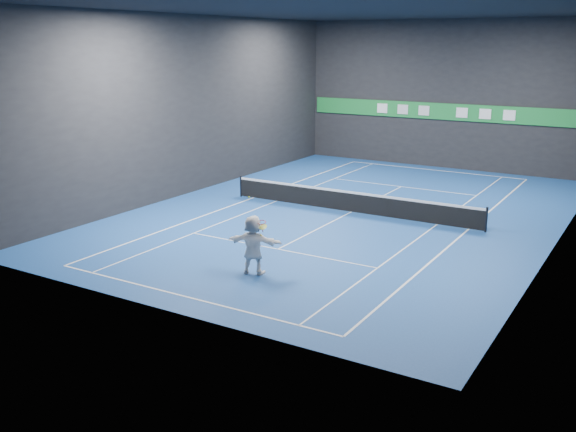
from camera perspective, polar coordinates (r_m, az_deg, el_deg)
The scene contains 20 objects.
ground at distance 29.91m, azimuth 5.58°, elevation 0.32°, with size 26.00×26.00×0.00m, color #19458E.
ceiling at distance 28.94m, azimuth 6.06°, elevation 17.81°, with size 26.00×26.00×0.00m, color black.
wall_back at distance 41.17m, azimuth 13.72°, elevation 10.41°, with size 18.00×0.10×9.00m, color black.
wall_front at distance 18.30m, azimuth -11.99°, elevation 4.98°, with size 18.00×0.10×9.00m, color black.
wall_left at distance 33.89m, azimuth -8.27°, elevation 9.73°, with size 0.10×26.00×9.00m, color black.
wall_right at distance 26.55m, azimuth 23.78°, elevation 7.13°, with size 0.10×26.00×9.00m, color black.
baseline_near at distance 20.34m, azimuth -9.16°, elevation -7.07°, with size 10.98×0.08×0.01m, color white.
baseline_far at distance 40.71m, azimuth 12.85°, elevation 4.01°, with size 10.98×0.08×0.01m, color white.
sideline_doubles_left at distance 32.55m, azimuth -3.16°, elevation 1.61°, with size 0.08×23.78×0.01m, color white.
sideline_doubles_right at distance 28.09m, azimuth 15.73°, elevation -1.16°, with size 0.08×23.78×0.01m, color white.
sideline_singles_left at distance 31.82m, azimuth -1.11°, elevation 1.31°, with size 0.06×23.78×0.01m, color white.
sideline_singles_right at distance 28.46m, azimuth 13.06°, elevation -0.77°, with size 0.06×23.78×0.01m, color white.
service_line_near at distance 24.51m, azimuth -0.91°, elevation -2.96°, with size 8.23×0.06×0.01m, color white.
service_line_far at distance 35.64m, azimuth 10.04°, elevation 2.59°, with size 8.23×0.06×0.01m, color white.
center_service_line at distance 29.91m, azimuth 5.58°, elevation 0.33°, with size 0.06×12.80×0.01m, color white.
player at distance 21.72m, azimuth -3.10°, elevation -2.56°, with size 1.91×0.61×2.06m, color white.
tennis_ball at distance 21.48m, azimuth -3.50°, elevation 1.69°, with size 0.07×0.07×0.07m, color #B8D122.
tennis_net at distance 29.77m, azimuth 5.61°, elevation 1.33°, with size 12.50×0.10×1.07m.
sponsor_banner at distance 41.20m, azimuth 13.61°, elevation 9.02°, with size 17.64×0.11×1.00m.
tennis_racket at distance 21.37m, azimuth -2.35°, elevation -0.79°, with size 0.47×0.42×0.70m.
Camera 1 is at (12.32, -26.16, 7.65)m, focal length 40.00 mm.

